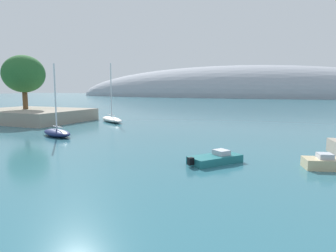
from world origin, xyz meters
name	(u,v)px	position (x,y,z in m)	size (l,w,h in m)	color
shore_outcrop	(31,115)	(-28.61, 35.85, 1.08)	(19.35, 14.70, 2.16)	gray
tree_clump_shore	(24,74)	(-30.26, 36.12, 8.66)	(7.62, 7.62, 9.96)	brown
distant_ridge	(232,97)	(-26.65, 207.31, 0.00)	(248.98, 62.36, 43.07)	#999EA8
sailboat_navy_near_shore	(57,132)	(-10.94, 23.71, 0.55)	(6.15, 4.20, 9.07)	navy
sailboat_white_mid_mooring	(112,119)	(-14.12, 40.61, 0.53)	(8.02, 6.88, 10.42)	white
motorboat_sand_foreground	(333,163)	(19.54, 20.02, 0.44)	(4.78, 2.87, 1.18)	#C6B284
motorboat_teal_alongside_breakwater	(215,159)	(10.94, 18.26, 0.36)	(4.13, 4.69, 1.02)	#1E6B70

